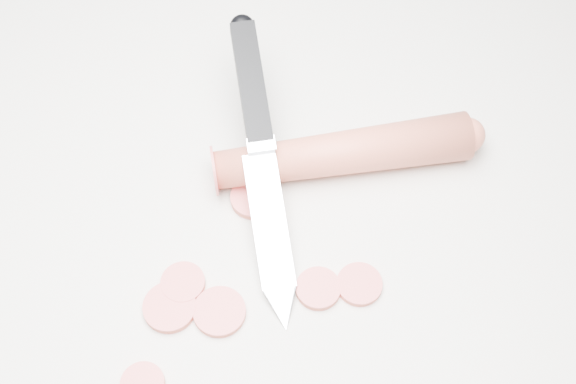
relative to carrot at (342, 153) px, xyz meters
The scene contains 10 objects.
ground 0.08m from the carrot, 98.44° to the right, with size 2.40×2.40×0.00m, color silver.
carrot is the anchor object (origin of this frame).
carrot_slice_0 0.17m from the carrot, 107.39° to the right, with size 0.04×0.04×0.01m, color #D74F4F.
carrot_slice_1 0.16m from the carrot, 110.22° to the right, with size 0.03×0.03×0.01m, color #D74F4F.
carrot_slice_2 0.11m from the carrot, 71.92° to the right, with size 0.03×0.03×0.01m, color #D74F4F.
carrot_slice_3 0.15m from the carrot, 97.29° to the right, with size 0.04×0.04×0.01m, color #D74F4F.
carrot_slice_4 0.10m from the carrot, 55.82° to the right, with size 0.03×0.03×0.01m, color #D74F4F.
carrot_slice_5 0.08m from the carrot, 126.78° to the right, with size 0.03×0.03×0.01m, color #D74F4F.
carrot_slice_6 0.22m from the carrot, 99.70° to the right, with size 0.03×0.03×0.01m, color #D74F4F.
kitchen_knife 0.07m from the carrot, 131.94° to the right, with size 0.17×0.20×0.08m, color silver, non-canonical shape.
Camera 1 is at (0.14, -0.24, 0.53)m, focal length 50.00 mm.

